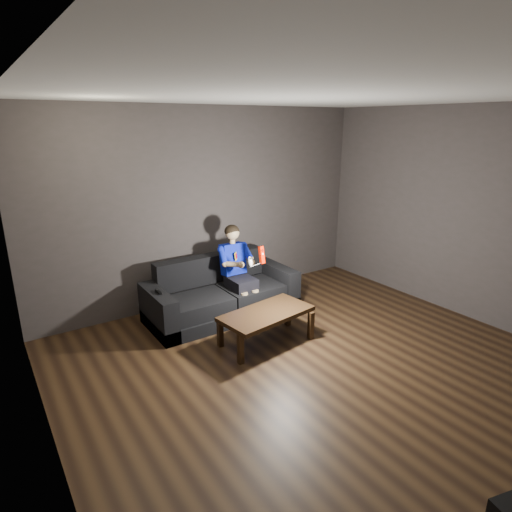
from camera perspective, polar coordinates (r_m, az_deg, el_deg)
floor at (r=4.60m, az=9.60°, el=-15.40°), size 5.00×5.00×0.00m
back_wall at (r=6.02m, az=-6.27°, el=6.56°), size 5.00×0.04×2.70m
left_wall at (r=2.98m, az=-26.87°, el=-6.72°), size 0.04×5.00×2.70m
right_wall at (r=6.02m, az=27.99°, el=4.61°), size 0.04×5.00×2.70m
ceiling at (r=3.88m, az=11.72°, el=20.44°), size 5.00×5.00×0.02m
sofa at (r=5.73m, az=-4.63°, el=-5.49°), size 1.98×0.85×0.76m
child at (r=5.64m, az=-2.53°, el=-1.07°), size 0.47×0.57×1.15m
wii_remote_red at (r=5.27m, az=0.77°, el=0.16°), size 0.06×0.09×0.22m
nunchuk_white at (r=5.20m, az=-0.77°, el=-0.75°), size 0.06×0.09×0.14m
wii_remote_black at (r=5.21m, az=-12.89°, el=-4.68°), size 0.03×0.14×0.03m
coffee_table at (r=4.97m, az=1.40°, el=-7.98°), size 1.14×0.68×0.39m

